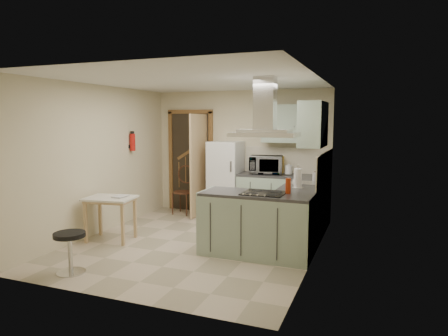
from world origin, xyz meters
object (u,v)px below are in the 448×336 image
at_px(fridge, 226,179).
at_px(extractor_hood, 265,134).
at_px(microwave, 266,165).
at_px(drop_leaf_table, 111,219).
at_px(stool, 70,253).
at_px(bentwood_chair, 183,192).
at_px(peninsula, 257,224).

distance_m(fridge, extractor_hood, 2.57).
bearing_deg(microwave, drop_leaf_table, -142.71).
bearing_deg(stool, drop_leaf_table, 105.85).
height_order(fridge, bentwood_chair, fridge).
height_order(stool, microwave, microwave).
distance_m(bentwood_chair, microwave, 1.83).
relative_size(peninsula, drop_leaf_table, 2.07).
distance_m(extractor_hood, stool, 2.96).
relative_size(bentwood_chair, stool, 1.71).
xyz_separation_m(fridge, drop_leaf_table, (-1.15, -2.14, -0.40)).
relative_size(drop_leaf_table, microwave, 1.22).
relative_size(drop_leaf_table, bentwood_chair, 0.83).
bearing_deg(peninsula, bentwood_chair, 138.35).
bearing_deg(drop_leaf_table, fridge, 53.04).
xyz_separation_m(bentwood_chair, microwave, (1.71, 0.12, 0.62)).
relative_size(fridge, bentwood_chair, 1.67).
xyz_separation_m(drop_leaf_table, bentwood_chair, (0.25, 2.05, 0.10)).
xyz_separation_m(fridge, stool, (-0.77, -3.47, -0.49)).
xyz_separation_m(peninsula, stool, (-2.00, -1.49, -0.19)).
bearing_deg(peninsula, microwave, 101.65).
distance_m(peninsula, extractor_hood, 1.27).
height_order(peninsula, drop_leaf_table, peninsula).
distance_m(fridge, bentwood_chair, 0.96).
bearing_deg(fridge, bentwood_chair, -174.46).
relative_size(peninsula, stool, 2.96).
xyz_separation_m(bentwood_chair, stool, (0.13, -3.38, -0.19)).
height_order(peninsula, bentwood_chair, peninsula).
xyz_separation_m(peninsula, drop_leaf_table, (-2.37, -0.16, -0.10)).
distance_m(drop_leaf_table, bentwood_chair, 2.07).
bearing_deg(bentwood_chair, peninsula, -40.11).
height_order(fridge, peninsula, fridge).
relative_size(fridge, microwave, 2.44).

